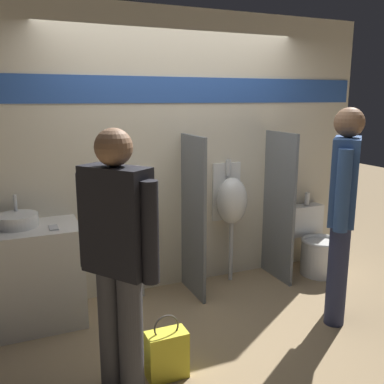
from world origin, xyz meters
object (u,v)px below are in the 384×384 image
at_px(sink_basin, 17,220).
at_px(urinal_far, 231,201).
at_px(urinal_near_counter, 140,211).
at_px(toilet, 316,247).
at_px(person_in_vest, 343,207).
at_px(shopping_bag, 167,354).
at_px(cell_phone, 54,228).
at_px(person_with_lanyard, 118,255).

distance_m(sink_basin, urinal_far, 2.03).
bearing_deg(urinal_far, sink_basin, -177.42).
xyz_separation_m(urinal_near_counter, toilet, (1.94, -0.19, -0.57)).
bearing_deg(toilet, urinal_far, 168.87).
xyz_separation_m(sink_basin, person_in_vest, (2.48, -1.00, 0.10)).
bearing_deg(toilet, person_in_vest, -120.06).
distance_m(urinal_near_counter, shopping_bag, 1.45).
xyz_separation_m(cell_phone, person_with_lanyard, (0.28, -1.04, 0.09)).
height_order(urinal_far, person_with_lanyard, person_with_lanyard).
bearing_deg(sink_basin, urinal_far, 2.58).
bearing_deg(person_with_lanyard, shopping_bag, -121.22).
height_order(urinal_far, toilet, urinal_far).
bearing_deg(person_with_lanyard, urinal_far, -84.84).
xyz_separation_m(sink_basin, cell_phone, (0.27, -0.17, -0.05)).
bearing_deg(sink_basin, person_with_lanyard, -65.61).
height_order(urinal_near_counter, person_with_lanyard, person_with_lanyard).
xyz_separation_m(cell_phone, toilet, (2.73, 0.07, -0.57)).
distance_m(person_with_lanyard, shopping_bag, 0.84).
xyz_separation_m(cell_phone, shopping_bag, (0.60, -1.01, -0.68)).
bearing_deg(toilet, urinal_near_counter, 174.38).
relative_size(cell_phone, person_with_lanyard, 0.08).
bearing_deg(person_in_vest, shopping_bag, 141.06).
relative_size(toilet, person_in_vest, 0.47).
bearing_deg(urinal_far, shopping_bag, -132.64).
height_order(urinal_far, shopping_bag, urinal_far).
distance_m(urinal_near_counter, urinal_far, 0.97).
relative_size(sink_basin, urinal_near_counter, 0.27).
distance_m(cell_phone, person_in_vest, 2.37).
xyz_separation_m(urinal_far, person_with_lanyard, (-1.49, -1.30, 0.09)).
relative_size(urinal_far, person_in_vest, 0.70).
distance_m(sink_basin, person_in_vest, 2.67).
xyz_separation_m(toilet, shopping_bag, (-2.14, -1.08, -0.11)).
relative_size(sink_basin, person_in_vest, 0.19).
bearing_deg(urinal_near_counter, person_with_lanyard, -111.78).
distance_m(urinal_near_counter, person_in_vest, 1.79).
bearing_deg(urinal_far, person_with_lanyard, -138.91).
height_order(toilet, person_with_lanyard, person_with_lanyard).
bearing_deg(urinal_near_counter, urinal_far, 0.00).
bearing_deg(cell_phone, toilet, 1.39).
height_order(cell_phone, person_in_vest, person_in_vest).
xyz_separation_m(toilet, person_with_lanyard, (-2.45, -1.10, 0.66)).
height_order(urinal_near_counter, person_in_vest, person_in_vest).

